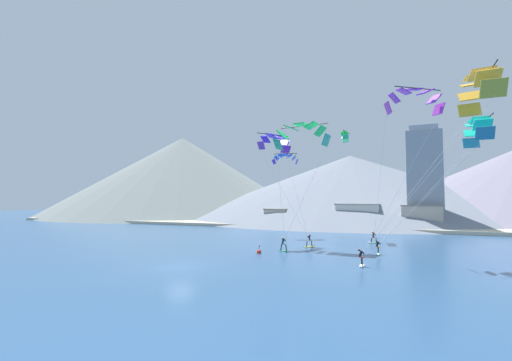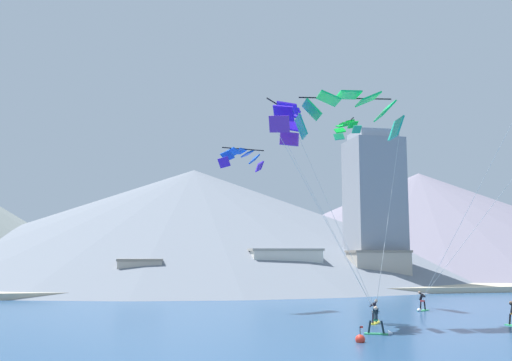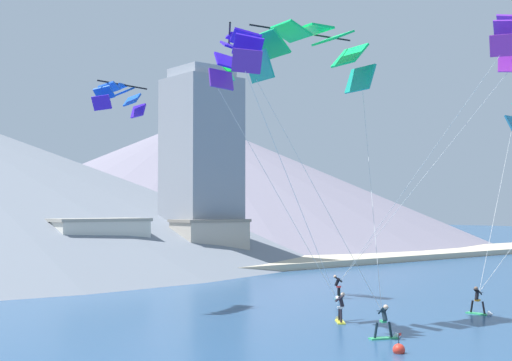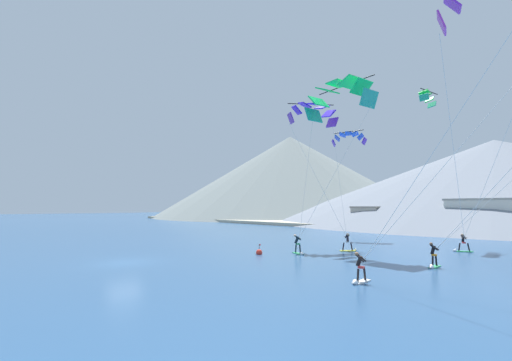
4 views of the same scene
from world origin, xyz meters
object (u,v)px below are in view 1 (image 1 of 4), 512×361
Objects in this scene: kitesurfer_far_right at (285,247)px; parafoil_kite_far_right at (301,133)px; kitesurfer_mid_center at (378,250)px; parafoil_kite_distant_low_drift at (285,158)px; parafoil_kite_far_left at (275,141)px; race_marker_buoy at (259,252)px; parafoil_kite_distant_high_outer at (345,135)px; kitesurfer_near_trail at (361,261)px; parafoil_kite_near_trail at (478,88)px; kitesurfer_near_lead at (372,240)px; parafoil_kite_near_lead at (414,99)px; parafoil_kite_mid_center at (477,129)px; kitesurfer_far_left at (311,243)px.

parafoil_kite_far_right is (0.54, 5.92, 15.04)m from kitesurfer_far_right.
kitesurfer_mid_center is 26.27m from parafoil_kite_distant_low_drift.
race_marker_buoy is (1.53, -9.90, -14.82)m from parafoil_kite_far_left.
parafoil_kite_distant_high_outer is 4.21× the size of race_marker_buoy.
parafoil_kite_near_trail is at bearing 6.06° from kitesurfer_near_trail.
kitesurfer_far_right reaches higher than kitesurfer_near_lead.
parafoil_kite_near_lead is 1.20× the size of parafoil_kite_far_left.
parafoil_kite_far_left is 10.49m from parafoil_kite_distant_low_drift.
kitesurfer_mid_center is 1.74× the size of race_marker_buoy.
parafoil_kite_near_trail reaches higher than parafoil_kite_mid_center.
parafoil_kite_near_lead reaches higher than parafoil_kite_near_trail.
kitesurfer_far_left is 0.11× the size of parafoil_kite_near_trail.
parafoil_kite_distant_high_outer is at bearing 0.87° from parafoil_kite_distant_low_drift.
kitesurfer_near_trail is 0.13× the size of parafoil_kite_mid_center.
parafoil_kite_near_trail is at bearing -98.62° from parafoil_kite_mid_center.
parafoil_kite_distant_low_drift is at bearing 99.37° from race_marker_buoy.
kitesurfer_near_lead is at bearing 52.54° from race_marker_buoy.
parafoil_kite_far_left is at bearing 158.89° from kitesurfer_mid_center.
kitesurfer_far_left is 19.64m from parafoil_kite_distant_low_drift.
kitesurfer_mid_center is 0.11× the size of parafoil_kite_far_right.
parafoil_kite_mid_center is at bearing -8.89° from kitesurfer_far_left.
kitesurfer_far_left is 0.42× the size of parafoil_kite_distant_high_outer.
kitesurfer_mid_center is at bearing -21.58° from kitesurfer_far_left.
parafoil_kite_far_left is (-3.82, 7.27, 14.40)m from kitesurfer_far_right.
kitesurfer_far_right is (-9.24, -12.42, 0.05)m from kitesurfer_near_lead.
kitesurfer_near_trail is 0.39× the size of parafoil_kite_distant_low_drift.
parafoil_kite_mid_center is at bearing 81.38° from parafoil_kite_near_trail.
parafoil_kite_distant_high_outer is (4.21, 11.77, 1.42)m from parafoil_kite_far_right.
parafoil_kite_distant_low_drift is 24.55m from race_marker_buoy.
parafoil_kite_near_lead reaches higher than race_marker_buoy.
kitesurfer_far_left is 15.69m from parafoil_kite_far_left.
parafoil_kite_far_right reaches higher than kitesurfer_far_right.
parafoil_kite_far_right is 3.40× the size of parafoil_kite_distant_low_drift.
parafoil_kite_near_trail is 7.86m from parafoil_kite_mid_center.
parafoil_kite_distant_high_outer reaches higher than kitesurfer_near_lead.
parafoil_kite_far_left is 17.89m from race_marker_buoy.
parafoil_kite_distant_high_outer is (4.76, 17.69, 16.46)m from kitesurfer_far_right.
race_marker_buoy is (-11.53, -15.05, -0.36)m from kitesurfer_near_lead.
parafoil_kite_mid_center reaches higher than kitesurfer_near_trail.
race_marker_buoy is at bearing -168.23° from parafoil_kite_mid_center.
kitesurfer_mid_center is 0.13× the size of parafoil_kite_mid_center.
parafoil_kite_far_left reaches higher than parafoil_kite_mid_center.
kitesurfer_near_lead is 18.60m from parafoil_kite_far_right.
kitesurfer_far_right is 22.74m from parafoil_kite_near_lead.
kitesurfer_near_lead is at bearing 53.35° from kitesurfer_far_right.
parafoil_kite_far_left is at bearing 168.31° from parafoil_kite_mid_center.
race_marker_buoy is at bearing -108.35° from parafoil_kite_far_right.
kitesurfer_far_left reaches higher than race_marker_buoy.
parafoil_kite_far_right is (-10.10, 4.23, 15.09)m from kitesurfer_mid_center.
kitesurfer_far_left is 0.12× the size of parafoil_kite_far_right.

